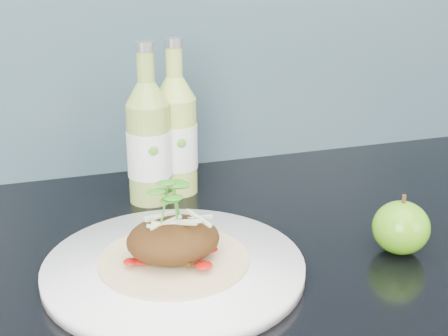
{
  "coord_description": "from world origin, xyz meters",
  "views": [
    {
      "loc": [
        -0.25,
        1.0,
        1.26
      ],
      "look_at": [
        -0.03,
        1.68,
        1.0
      ],
      "focal_mm": 50.0,
      "sensor_mm": 36.0,
      "label": 1
    }
  ],
  "objects_px": {
    "dinner_plate": "(174,268)",
    "cider_bottle_right": "(176,136)",
    "green_apple": "(401,227)",
    "cider_bottle_left": "(149,143)"
  },
  "relations": [
    {
      "from": "green_apple",
      "to": "cider_bottle_right",
      "type": "height_order",
      "value": "cider_bottle_right"
    },
    {
      "from": "dinner_plate",
      "to": "cider_bottle_left",
      "type": "distance_m",
      "value": 0.24
    },
    {
      "from": "green_apple",
      "to": "cider_bottle_left",
      "type": "distance_m",
      "value": 0.37
    },
    {
      "from": "cider_bottle_right",
      "to": "cider_bottle_left",
      "type": "bearing_deg",
      "value": -146.06
    },
    {
      "from": "dinner_plate",
      "to": "cider_bottle_right",
      "type": "xyz_separation_m",
      "value": [
        0.07,
        0.25,
        0.08
      ]
    },
    {
      "from": "cider_bottle_right",
      "to": "green_apple",
      "type": "bearing_deg",
      "value": -44.64
    },
    {
      "from": "dinner_plate",
      "to": "cider_bottle_right",
      "type": "distance_m",
      "value": 0.27
    },
    {
      "from": "cider_bottle_left",
      "to": "cider_bottle_right",
      "type": "distance_m",
      "value": 0.05
    },
    {
      "from": "dinner_plate",
      "to": "cider_bottle_right",
      "type": "height_order",
      "value": "cider_bottle_right"
    },
    {
      "from": "cider_bottle_right",
      "to": "dinner_plate",
      "type": "bearing_deg",
      "value": -96.57
    }
  ]
}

